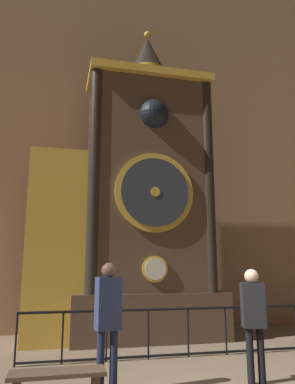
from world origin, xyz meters
TOP-DOWN VIEW (x-y plane):
  - cathedral_back_wall at (-0.09, 6.06)m, footprint 24.00×0.32m
  - clock_tower at (-0.72, 4.51)m, footprint 4.78×1.82m
  - railing_fence at (-0.38, 2.63)m, footprint 5.63×0.05m
  - visitor_near at (-1.81, 0.80)m, footprint 0.37×0.28m
  - visitor_far at (0.43, 0.77)m, footprint 0.39×0.30m
  - visitor_bench at (-2.47, 0.44)m, footprint 1.18×0.40m

SIDE VIEW (x-z plane):
  - visitor_bench at x=-2.47m, z-range 0.09..0.53m
  - railing_fence at x=-0.38m, z-range 0.06..0.98m
  - visitor_far at x=0.43m, z-range 0.17..1.84m
  - visitor_near at x=-1.81m, z-range 0.18..1.94m
  - clock_tower at x=-0.72m, z-range -0.85..7.38m
  - cathedral_back_wall at x=-0.09m, z-range -0.01..13.92m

